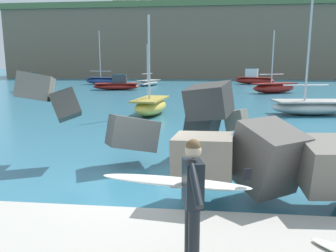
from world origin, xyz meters
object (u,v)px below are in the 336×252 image
station_building_central (124,6)px  station_building_annex (142,4)px  boat_far_left (31,86)px  mooring_buoy_middle (63,92)px  boat_far_centre (310,106)px  station_building_east (155,10)px  boat_mid_left (274,88)px  mooring_buoy_outer (256,88)px  boat_near_centre (254,79)px  boat_near_right (149,82)px  boat_near_left (103,80)px  boat_mid_right (151,105)px  boat_far_right (117,85)px  mooring_buoy_inner (133,84)px  surfer_with_board (188,192)px

station_building_central → station_building_annex: bearing=-37.3°
boat_far_left → mooring_buoy_middle: (4.91, -2.81, -0.42)m
boat_far_centre → station_building_east: (-20.00, 73.74, 17.13)m
boat_mid_left → mooring_buoy_outer: size_ratio=14.25×
boat_near_centre → station_building_east: station_building_east is taller
boat_near_centre → boat_mid_left: boat_mid_left is taller
boat_near_right → boat_mid_left: 18.26m
boat_near_left → boat_far_left: size_ratio=1.41×
mooring_buoy_outer → boat_near_centre: bearing=82.9°
mooring_buoy_outer → boat_mid_right: bearing=-114.1°
boat_far_right → station_building_east: (-3.68, 56.33, 17.04)m
boat_near_left → boat_mid_right: 30.72m
boat_mid_left → mooring_buoy_middle: boat_mid_left is taller
mooring_buoy_inner → mooring_buoy_middle: bearing=-104.1°
boat_far_left → boat_far_centre: size_ratio=0.80×
boat_near_centre → station_building_annex: size_ratio=0.74×
boat_far_left → boat_far_right: size_ratio=0.97×
boat_near_right → boat_far_right: 8.39m
boat_near_right → mooring_buoy_middle: bearing=-113.3°
boat_mid_right → station_building_central: station_building_central is taller
boat_near_centre → mooring_buoy_inner: bearing=-166.8°
surfer_with_board → mooring_buoy_inner: surfer_with_board is taller
boat_near_right → boat_mid_right: bearing=-80.2°
boat_near_left → station_building_east: 49.45m
boat_far_centre → station_building_annex: (-21.93, 63.73, 17.07)m
surfer_with_board → boat_far_right: surfer_with_board is taller
mooring_buoy_outer → station_building_central: 58.29m
boat_mid_left → mooring_buoy_inner: (-17.29, 11.21, -0.35)m
mooring_buoy_middle → station_building_central: bearing=97.3°
boat_far_right → station_building_east: bearing=93.7°
boat_near_centre → boat_mid_right: (-10.48, -31.25, -0.21)m
mooring_buoy_outer → mooring_buoy_inner: bearing=157.5°
boat_far_left → mooring_buoy_outer: bearing=12.3°
station_building_central → mooring_buoy_outer: bearing=-60.8°
mooring_buoy_outer → boat_far_right: bearing=-173.1°
boat_near_centre → boat_near_right: size_ratio=1.06×
boat_far_left → station_building_central: bearing=92.5°
boat_far_right → station_building_annex: bearing=96.9°
boat_near_centre → station_building_east: (-21.14, 43.59, 16.85)m
surfer_with_board → boat_mid_left: bearing=76.5°
station_building_east → boat_far_left: bearing=-94.8°
boat_mid_left → station_building_annex: size_ratio=0.78×
boat_mid_left → boat_mid_right: bearing=-122.8°
mooring_buoy_inner → boat_far_left: bearing=-125.5°
mooring_buoy_outer → station_building_central: station_building_central is taller
boat_near_left → mooring_buoy_middle: bearing=-86.7°
boat_near_centre → boat_far_left: bearing=-148.2°
boat_near_left → station_building_central: 44.53m
mooring_buoy_outer → station_building_east: bearing=110.0°
surfer_with_board → station_building_central: bearing=104.0°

